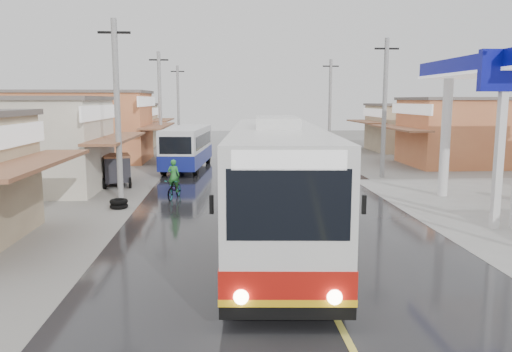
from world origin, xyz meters
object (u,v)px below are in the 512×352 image
Objects in this scene: second_bus at (187,147)px; tricycle_near at (116,168)px; cyclist at (174,186)px; tyre_stack at (119,204)px; coach_bus at (276,184)px; tricycle_far at (107,168)px.

second_bus is 3.65× the size of tricycle_near.
second_bus is 4.52× the size of cyclist.
tricycle_near is 3.01× the size of tyre_stack.
cyclist is at bearing -62.77° from tricycle_near.
coach_bus is 13.36m from tricycle_near.
tyre_stack is at bearing -94.10° from second_bus.
second_bus is 3.96× the size of tricycle_far.
tricycle_far is 2.77× the size of tyre_stack.
tricycle_near is (-3.29, -6.35, -0.51)m from second_bus.
tricycle_near is at bearing -50.79° from tricycle_far.
coach_bus reaches higher than second_bus.
coach_bus is 16.94× the size of tyre_stack.
tyre_stack is at bearing 141.65° from coach_bus.
cyclist is (0.10, -10.08, -0.86)m from second_bus.
cyclist is 0.81× the size of tricycle_near.
cyclist is 5.05m from tricycle_near.
coach_bus is 17.95m from second_bus.
tyre_stack is at bearing -83.00° from tricycle_far.
tricycle_near is at bearing 102.51° from tyre_stack.
second_bus is at bearing 106.94° from coach_bus.
cyclist reaches higher than tricycle_far.
coach_bus is 8.39m from tyre_stack.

